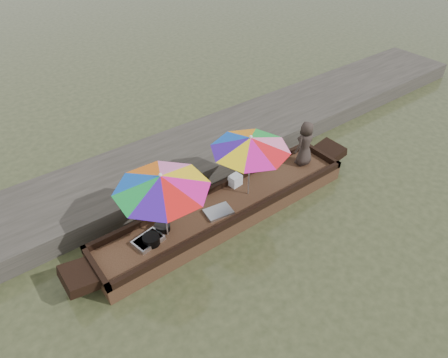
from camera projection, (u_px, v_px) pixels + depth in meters
water at (227, 216)px, 8.99m from camera, size 80.00×80.00×0.00m
dock at (175, 162)px, 10.22m from camera, size 22.00×2.20×0.50m
boat_hull at (227, 210)px, 8.89m from camera, size 6.15×1.20×0.35m
cooking_pot at (151, 240)px, 7.82m from camera, size 0.34×0.34×0.18m
tray_crayfish at (148, 240)px, 7.87m from camera, size 0.64×0.50×0.09m
tray_scallop at (218, 212)px, 8.55m from camera, size 0.63×0.48×0.06m
charcoal_grill at (163, 227)px, 8.13m from camera, size 0.30×0.30×0.14m
supply_bag at (235, 180)px, 9.24m from camera, size 0.31×0.25×0.26m
vendor at (305, 144)px, 9.64m from camera, size 0.60×0.42×1.16m
umbrella_bow at (164, 206)px, 7.59m from camera, size 2.36×2.36×1.55m
umbrella_stern at (249, 166)px, 8.59m from camera, size 1.81×1.81×1.55m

